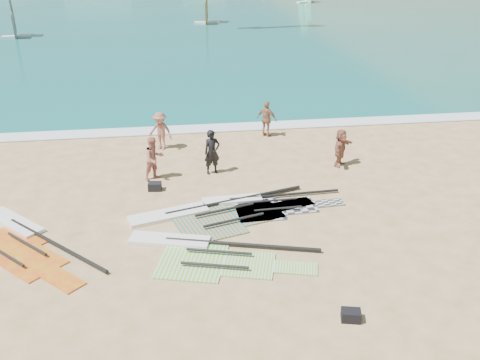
{
  "coord_description": "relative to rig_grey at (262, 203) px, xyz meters",
  "views": [
    {
      "loc": [
        -1.98,
        -12.83,
        8.91
      ],
      "look_at": [
        0.33,
        4.0,
        1.0
      ],
      "focal_mm": 40.0,
      "sensor_mm": 36.0,
      "label": 1
    }
  ],
  "objects": [
    {
      "name": "beachgoer_mid",
      "position": [
        -3.55,
        5.96,
        0.82
      ],
      "size": [
        1.29,
        1.1,
        1.73
      ],
      "primitive_type": "imported",
      "rotation": [
        0.0,
        0.0,
        -0.5
      ],
      "color": "#96584E",
      "rests_on": "ground"
    },
    {
      "name": "gear_bag_near",
      "position": [
        -3.81,
        1.73,
        0.11
      ],
      "size": [
        0.53,
        0.41,
        0.31
      ],
      "primitive_type": "cube",
      "rotation": [
        0.0,
        0.0,
        -0.12
      ],
      "color": "black",
      "rests_on": "ground"
    },
    {
      "name": "rig_red",
      "position": [
        -7.98,
        -1.48,
        0.0
      ],
      "size": [
        4.84,
        5.38,
        0.2
      ],
      "rotation": [
        0.0,
        0.0,
        -0.79
      ],
      "color": "red",
      "rests_on": "ground"
    },
    {
      "name": "person_wetsuit",
      "position": [
        -1.5,
        3.01,
        0.87
      ],
      "size": [
        0.76,
        0.59,
        1.83
      ],
      "primitive_type": "imported",
      "rotation": [
        0.0,
        0.0,
        0.26
      ],
      "color": "black",
      "rests_on": "ground"
    },
    {
      "name": "beachgoer_back",
      "position": [
        1.45,
        6.96,
        0.81
      ],
      "size": [
        1.06,
        0.94,
        1.72
      ],
      "primitive_type": "imported",
      "rotation": [
        0.0,
        0.0,
        2.5
      ],
      "color": "#A1694E",
      "rests_on": "ground"
    },
    {
      "name": "rig_orange",
      "position": [
        -1.91,
        -0.55,
        0.0
      ],
      "size": [
        6.66,
        3.61,
        0.21
      ],
      "rotation": [
        0.0,
        0.0,
        0.29
      ],
      "color": "orange",
      "rests_on": "ground"
    },
    {
      "name": "windsurfer_centre",
      "position": [
        1.39,
        41.96,
        1.32
      ],
      "size": [
        2.71,
        3.18,
        4.79
      ],
      "rotation": [
        0.0,
        0.0,
        -0.16
      ],
      "color": "white",
      "rests_on": "ground"
    },
    {
      "name": "beachgoer_right",
      "position": [
        3.84,
        3.06,
        0.75
      ],
      "size": [
        1.33,
        1.42,
        1.59
      ],
      "primitive_type": "imported",
      "rotation": [
        0.0,
        0.0,
        0.85
      ],
      "color": "#995B49",
      "rests_on": "ground"
    },
    {
      "name": "surf_line",
      "position": [
        -1.11,
        8.36,
        -0.05
      ],
      "size": [
        300.0,
        1.2,
        0.04
      ],
      "primitive_type": "cube",
      "color": "white",
      "rests_on": "ground"
    },
    {
      "name": "windsurfer_left",
      "position": [
        -16.8,
        36.07,
        1.27
      ],
      "size": [
        2.58,
        3.02,
        4.55
      ],
      "rotation": [
        0.0,
        0.0,
        0.17
      ],
      "color": "white",
      "rests_on": "ground"
    },
    {
      "name": "gear_bag_far",
      "position": [
        1.14,
        -6.51,
        0.1
      ],
      "size": [
        0.55,
        0.44,
        0.29
      ],
      "primitive_type": "cube",
      "rotation": [
        0.0,
        0.0,
        -0.23
      ],
      "color": "black",
      "rests_on": "ground"
    },
    {
      "name": "rig_green",
      "position": [
        -2.3,
        -2.92,
        0.0
      ],
      "size": [
        5.91,
        3.15,
        0.2
      ],
      "rotation": [
        0.0,
        0.0,
        -0.27
      ],
      "color": "#6ACF1E",
      "rests_on": "ground"
    },
    {
      "name": "ground",
      "position": [
        -1.11,
        -3.94,
        -0.05
      ],
      "size": [
        300.0,
        300.0,
        0.0
      ],
      "primitive_type": "plane",
      "color": "#DAB27F",
      "rests_on": "ground"
    },
    {
      "name": "rig_grey",
      "position": [
        0.0,
        0.0,
        0.0
      ],
      "size": [
        5.11,
        2.04,
        0.2
      ],
      "rotation": [
        0.0,
        0.0,
        0.05
      ],
      "color": "#232325",
      "rests_on": "ground"
    },
    {
      "name": "beachgoer_left",
      "position": [
        -3.8,
        2.75,
        0.83
      ],
      "size": [
        1.07,
        1.01,
        1.75
      ],
      "primitive_type": "imported",
      "rotation": [
        0.0,
        0.0,
        0.56
      ],
      "color": "#BB6F63",
      "rests_on": "ground"
    }
  ]
}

